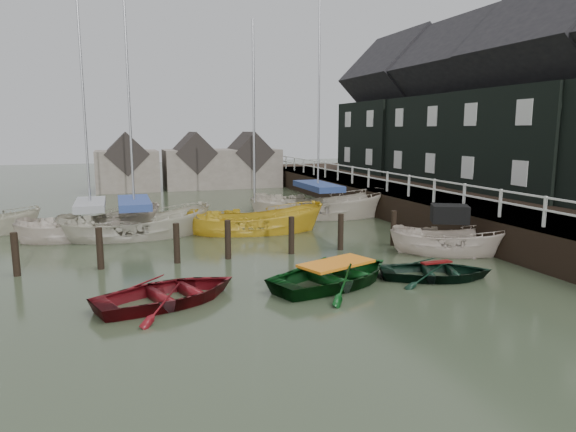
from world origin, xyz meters
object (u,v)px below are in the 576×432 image
object	(u,v)px
rowboat_red	(170,303)
sailboat_a	(92,235)
rowboat_green	(336,285)
motorboat	(451,252)
rowboat_dkgreen	(436,278)
sailboat_d	(318,216)
sailboat_c	(255,232)
sailboat_b	(136,236)

from	to	relation	value
rowboat_red	sailboat_a	bearing A→B (deg)	-6.29
rowboat_green	motorboat	xyz separation A→B (m)	(5.60, 2.12, 0.09)
motorboat	sailboat_a	distance (m)	14.89
rowboat_dkgreen	sailboat_d	distance (m)	11.77
rowboat_dkgreen	sailboat_d	size ratio (longest dim) A/B	0.28
rowboat_red	rowboat_dkgreen	xyz separation A→B (m)	(8.09, -0.33, 0.00)
motorboat	sailboat_c	size ratio (longest dim) A/B	0.46
rowboat_red	sailboat_a	xyz separation A→B (m)	(-2.29, 9.84, 0.07)
rowboat_red	rowboat_dkgreen	size ratio (longest dim) A/B	1.15
sailboat_a	sailboat_d	bearing A→B (deg)	-94.78
sailboat_b	sailboat_d	distance (m)	9.64
sailboat_b	sailboat_c	size ratio (longest dim) A/B	1.20
rowboat_dkgreen	sailboat_c	size ratio (longest dim) A/B	0.33
motorboat	sailboat_a	xyz separation A→B (m)	(-12.77, 7.65, -0.02)
sailboat_b	sailboat_a	bearing A→B (deg)	68.09
rowboat_red	rowboat_dkgreen	world-z (taller)	rowboat_red
rowboat_red	rowboat_green	distance (m)	4.88
sailboat_a	sailboat_c	bearing A→B (deg)	-113.18
motorboat	rowboat_green	bearing A→B (deg)	138.38
sailboat_d	sailboat_b	bearing A→B (deg)	123.21
motorboat	sailboat_c	distance (m)	8.64
motorboat	sailboat_a	world-z (taller)	sailboat_a
rowboat_red	sailboat_a	world-z (taller)	sailboat_a
rowboat_green	sailboat_c	distance (m)	8.50
sailboat_d	rowboat_red	bearing A→B (deg)	161.67
sailboat_a	sailboat_d	size ratio (longest dim) A/B	0.91
rowboat_red	motorboat	world-z (taller)	motorboat
rowboat_dkgreen	motorboat	xyz separation A→B (m)	(2.39, 2.52, 0.09)
sailboat_a	motorboat	bearing A→B (deg)	-133.73
rowboat_green	sailboat_b	world-z (taller)	sailboat_b
rowboat_red	sailboat_d	world-z (taller)	sailboat_d
sailboat_b	sailboat_d	xyz separation A→B (m)	(9.36, 2.28, -0.00)
sailboat_c	rowboat_red	bearing A→B (deg)	160.71
motorboat	rowboat_dkgreen	bearing A→B (deg)	164.16
sailboat_c	motorboat	bearing A→B (deg)	-128.36
rowboat_red	sailboat_d	size ratio (longest dim) A/B	0.32
rowboat_green	sailboat_b	distance (m)	10.54
rowboat_green	rowboat_dkgreen	bearing A→B (deg)	-117.31
motorboat	sailboat_b	xyz separation A→B (m)	(-10.99, 6.94, -0.02)
rowboat_red	sailboat_d	xyz separation A→B (m)	(8.86, 11.41, 0.06)
sailboat_a	sailboat_c	xyz separation A→B (m)	(6.95, -1.27, -0.05)
rowboat_red	motorboat	xyz separation A→B (m)	(10.48, 2.18, 0.09)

